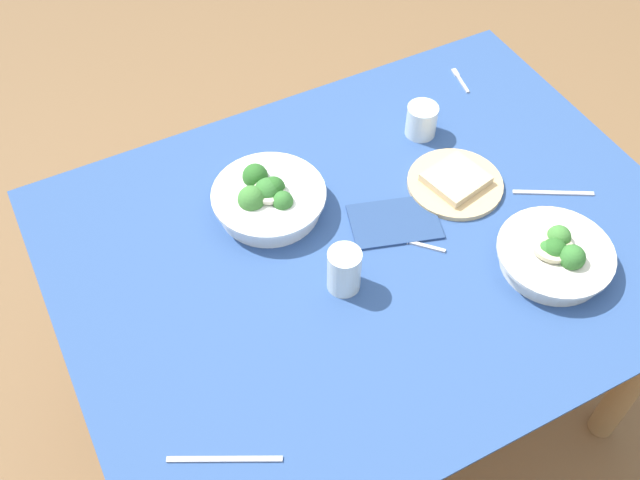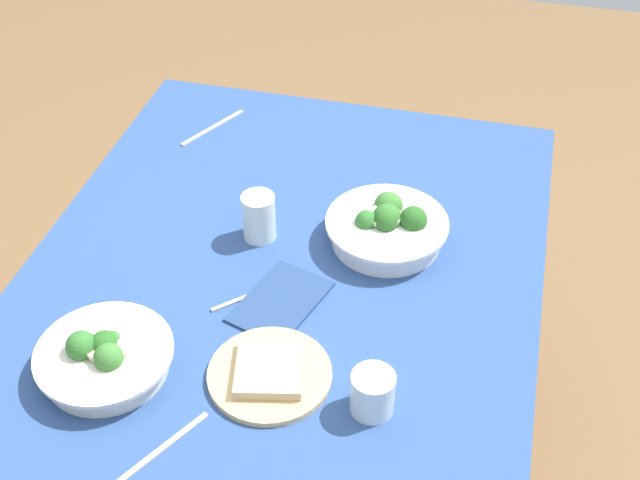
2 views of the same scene
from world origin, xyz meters
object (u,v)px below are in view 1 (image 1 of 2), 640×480
at_px(water_glass_center, 422,120).
at_px(water_glass_side, 344,270).
at_px(table_knife_right, 225,459).
at_px(fork_by_far_bowl, 418,244).
at_px(napkin_folded_upper, 395,222).
at_px(broccoli_bowl_far, 268,198).
at_px(broccoli_bowl_near, 555,255).
at_px(fork_by_near_bowl, 460,79).
at_px(table_knife_left, 553,193).
at_px(bread_side_plate, 455,182).

distance_m(water_glass_center, water_glass_side, 0.50).
bearing_deg(table_knife_right, water_glass_side, 59.84).
xyz_separation_m(fork_by_far_bowl, table_knife_right, (-0.55, -0.25, -0.00)).
bearing_deg(napkin_folded_upper, broccoli_bowl_far, 144.48).
distance_m(broccoli_bowl_near, fork_by_near_bowl, 0.62).
distance_m(fork_by_far_bowl, table_knife_right, 0.61).
relative_size(table_knife_left, table_knife_right, 0.91).
bearing_deg(fork_by_near_bowl, fork_by_far_bowl, 147.95).
distance_m(broccoli_bowl_far, broccoli_bowl_near, 0.62).
distance_m(bread_side_plate, fork_by_far_bowl, 0.20).
bearing_deg(fork_by_far_bowl, broccoli_bowl_far, 1.40).
bearing_deg(table_knife_right, broccoli_bowl_far, 84.68).
height_order(broccoli_bowl_far, water_glass_center, broccoli_bowl_far).
bearing_deg(table_knife_right, bread_side_plate, 53.69).
bearing_deg(water_glass_center, water_glass_side, -140.61).
relative_size(water_glass_center, table_knife_left, 0.44).
xyz_separation_m(broccoli_bowl_far, broccoli_bowl_near, (0.46, -0.42, -0.00)).
height_order(broccoli_bowl_far, bread_side_plate, broccoli_bowl_far).
xyz_separation_m(fork_by_near_bowl, napkin_folded_upper, (-0.40, -0.34, 0.00)).
height_order(bread_side_plate, table_knife_right, bread_side_plate).
bearing_deg(water_glass_center, bread_side_plate, -97.13).
bearing_deg(napkin_folded_upper, water_glass_center, 47.03).
distance_m(broccoli_bowl_far, bread_side_plate, 0.43).
xyz_separation_m(broccoli_bowl_near, napkin_folded_upper, (-0.23, 0.25, -0.03)).
height_order(bread_side_plate, table_knife_left, bread_side_plate).
relative_size(broccoli_bowl_far, water_glass_center, 3.15).
relative_size(broccoli_bowl_near, fork_by_near_bowl, 2.48).
relative_size(fork_by_near_bowl, napkin_folded_upper, 0.50).
distance_m(table_knife_right, napkin_folded_upper, 0.63).
bearing_deg(fork_by_near_bowl, napkin_folded_upper, 141.25).
bearing_deg(fork_by_far_bowl, napkin_folded_upper, -34.49).
bearing_deg(broccoli_bowl_near, napkin_folded_upper, 132.86).
bearing_deg(broccoli_bowl_far, napkin_folded_upper, -35.52).
height_order(broccoli_bowl_far, broccoli_bowl_near, broccoli_bowl_far).
bearing_deg(fork_by_far_bowl, water_glass_center, -76.62).
bearing_deg(water_glass_side, broccoli_bowl_near, -20.56).
bearing_deg(napkin_folded_upper, table_knife_right, -148.75).
distance_m(table_knife_left, napkin_folded_upper, 0.38).
distance_m(bread_side_plate, water_glass_side, 0.39).
relative_size(fork_by_near_bowl, table_knife_right, 0.48).
relative_size(bread_side_plate, table_knife_left, 1.19).
bearing_deg(broccoli_bowl_near, water_glass_center, 93.53).
bearing_deg(table_knife_right, water_glass_center, 63.42).
height_order(bread_side_plate, fork_by_near_bowl, bread_side_plate).
bearing_deg(broccoli_bowl_near, water_glass_side, 159.44).
bearing_deg(bread_side_plate, napkin_folded_upper, -169.76).
height_order(fork_by_near_bowl, table_knife_left, same).
xyz_separation_m(fork_by_near_bowl, table_knife_right, (-0.95, -0.67, -0.00)).
relative_size(bread_side_plate, napkin_folded_upper, 1.13).
xyz_separation_m(broccoli_bowl_far, table_knife_left, (0.60, -0.26, -0.03)).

